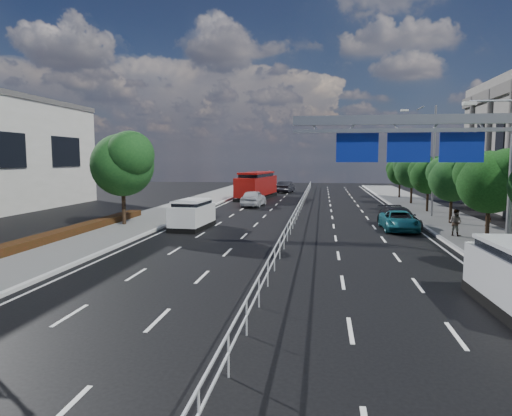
# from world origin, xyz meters

# --- Properties ---
(ground) EXTENTS (160.00, 160.00, 0.00)m
(ground) POSITION_xyz_m (0.00, 0.00, 0.00)
(ground) COLOR black
(ground) RESTS_ON ground
(median_fence) EXTENTS (0.05, 85.00, 1.02)m
(median_fence) POSITION_xyz_m (0.00, 22.50, 0.53)
(median_fence) COLOR silver
(median_fence) RESTS_ON ground
(overhead_gantry) EXTENTS (10.24, 0.38, 7.45)m
(overhead_gantry) POSITION_xyz_m (6.74, 10.05, 5.61)
(overhead_gantry) COLOR gray
(overhead_gantry) RESTS_ON ground
(streetlight_far) EXTENTS (2.78, 2.40, 9.00)m
(streetlight_far) POSITION_xyz_m (10.50, 26.00, 5.21)
(streetlight_far) COLOR gray
(streetlight_far) RESTS_ON ground
(near_tree_back) EXTENTS (4.84, 4.51, 6.69)m
(near_tree_back) POSITION_xyz_m (-11.94, 17.97, 4.61)
(near_tree_back) COLOR black
(near_tree_back) RESTS_ON ground
(far_tree_d) EXTENTS (3.85, 3.59, 5.34)m
(far_tree_d) POSITION_xyz_m (11.25, 14.48, 3.69)
(far_tree_d) COLOR black
(far_tree_d) RESTS_ON ground
(far_tree_e) EXTENTS (3.63, 3.38, 5.13)m
(far_tree_e) POSITION_xyz_m (11.25, 21.98, 3.56)
(far_tree_e) COLOR black
(far_tree_e) RESTS_ON ground
(far_tree_f) EXTENTS (3.52, 3.28, 5.02)m
(far_tree_f) POSITION_xyz_m (11.24, 29.48, 3.49)
(far_tree_f) COLOR black
(far_tree_f) RESTS_ON ground
(far_tree_g) EXTENTS (3.96, 3.69, 5.45)m
(far_tree_g) POSITION_xyz_m (11.25, 36.98, 3.75)
(far_tree_g) COLOR black
(far_tree_g) RESTS_ON ground
(far_tree_h) EXTENTS (3.41, 3.18, 4.91)m
(far_tree_h) POSITION_xyz_m (11.24, 44.48, 3.42)
(far_tree_h) COLOR black
(far_tree_h) RESTS_ON ground
(white_minivan) EXTENTS (2.24, 4.68, 1.99)m
(white_minivan) POSITION_xyz_m (-6.83, 17.53, 0.98)
(white_minivan) COLOR black
(white_minivan) RESTS_ON ground
(red_bus) EXTENTS (3.91, 10.98, 3.21)m
(red_bus) POSITION_xyz_m (-5.92, 42.08, 1.67)
(red_bus) COLOR black
(red_bus) RESTS_ON ground
(near_car_silver) EXTENTS (2.29, 4.97, 1.65)m
(near_car_silver) POSITION_xyz_m (-4.90, 32.77, 0.82)
(near_car_silver) COLOR silver
(near_car_silver) RESTS_ON ground
(near_car_dark) EXTENTS (2.33, 5.10, 1.62)m
(near_car_dark) POSITION_xyz_m (-3.23, 52.41, 0.81)
(near_car_dark) COLOR black
(near_car_dark) RESTS_ON ground
(parked_car_teal) EXTENTS (2.25, 4.73, 1.30)m
(parked_car_teal) POSITION_xyz_m (7.07, 18.79, 0.65)
(parked_car_teal) COLOR #18606D
(parked_car_teal) RESTS_ON ground
(parked_car_dark) EXTENTS (2.69, 5.22, 1.45)m
(parked_car_dark) POSITION_xyz_m (7.18, 19.65, 0.72)
(parked_car_dark) COLOR black
(parked_car_dark) RESTS_ON ground
(pedestrian_a) EXTENTS (0.68, 0.66, 1.57)m
(pedestrian_a) POSITION_xyz_m (13.40, 20.97, 0.93)
(pedestrian_a) COLOR gray
(pedestrian_a) RESTS_ON sidewalk_far
(pedestrian_b) EXTENTS (0.98, 0.98, 1.61)m
(pedestrian_b) POSITION_xyz_m (9.95, 16.19, 0.94)
(pedestrian_b) COLOR gray
(pedestrian_b) RESTS_ON sidewalk_far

